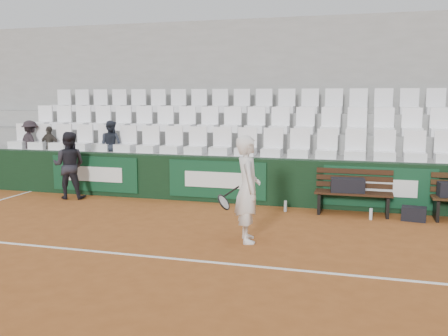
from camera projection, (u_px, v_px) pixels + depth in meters
ground at (155, 257)px, 7.29m from camera, size 80.00×80.00×0.00m
court_baseline at (155, 257)px, 7.29m from camera, size 18.00×0.06×0.01m
back_barrier at (231, 180)px, 11.00m from camera, size 18.00×0.34×1.00m
grandstand_tier_front at (235, 175)px, 11.62m from camera, size 18.00×0.95×1.00m
grandstand_tier_mid at (244, 161)px, 12.50m from camera, size 18.00×0.95×1.45m
grandstand_tier_back at (252, 148)px, 13.37m from camera, size 18.00×0.95×1.90m
grandstand_rear_wall at (258, 101)px, 13.78m from camera, size 18.00×0.30×4.40m
seat_row_front at (233, 141)px, 11.34m from camera, size 11.90×0.44×0.63m
seat_row_mid at (243, 120)px, 12.18m from camera, size 11.90×0.44×0.63m
seat_row_back at (251, 101)px, 13.02m from camera, size 11.90×0.44×0.63m
bench_left at (353, 203)px, 9.91m from camera, size 1.50×0.56×0.45m
sports_bag_left at (348, 185)px, 9.85m from camera, size 0.68×0.34×0.28m
sports_bag_ground at (414, 214)px, 9.41m from camera, size 0.47×0.32×0.27m
water_bottle_near at (285, 206)px, 10.16m from camera, size 0.06×0.06×0.22m
water_bottle_far at (371, 214)px, 9.48m from camera, size 0.06×0.06×0.22m
tennis_player at (248, 189)px, 7.98m from camera, size 0.80×0.73×1.72m
ball_kid at (69, 165)px, 11.38m from camera, size 0.86×0.74×1.54m
spectator_a at (30, 126)px, 12.80m from camera, size 0.86×0.70×1.17m
spectator_b at (49, 129)px, 12.66m from camera, size 0.62×0.30×1.03m
spectator_c at (110, 127)px, 12.18m from camera, size 0.65×0.55×1.19m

